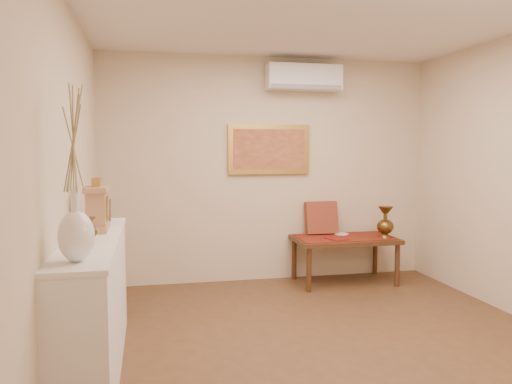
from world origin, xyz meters
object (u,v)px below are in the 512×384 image
object	(u,v)px
mantel_clock	(97,208)
white_vase	(74,168)
display_ledge	(94,305)
brass_urn_tall	(385,218)
low_table	(345,243)
wooden_chest	(100,209)

from	to	relation	value
mantel_clock	white_vase	bearing A→B (deg)	-90.64
display_ledge	mantel_clock	distance (m)	0.73
brass_urn_tall	low_table	world-z (taller)	brass_urn_tall
wooden_chest	low_table	world-z (taller)	wooden_chest
white_vase	display_ledge	xyz separation A→B (m)	(0.00, 0.77, -1.01)
white_vase	wooden_chest	bearing A→B (deg)	89.96
mantel_clock	wooden_chest	world-z (taller)	mantel_clock
mantel_clock	low_table	bearing A→B (deg)	30.66
white_vase	display_ledge	distance (m)	1.27
display_ledge	mantel_clock	bearing A→B (deg)	88.07
white_vase	brass_urn_tall	xyz separation A→B (m)	(3.13, 2.51, -0.72)
brass_urn_tall	low_table	bearing A→B (deg)	163.14
brass_urn_tall	display_ledge	size ratio (longest dim) A/B	0.22
white_vase	wooden_chest	xyz separation A→B (m)	(0.00, 1.42, -0.40)
low_table	display_ledge	bearing A→B (deg)	-144.90
brass_urn_tall	display_ledge	bearing A→B (deg)	-150.88
mantel_clock	low_table	size ratio (longest dim) A/B	0.34
mantel_clock	wooden_chest	xyz separation A→B (m)	(-0.01, 0.35, -0.05)
mantel_clock	display_ledge	bearing A→B (deg)	-91.93
display_ledge	wooden_chest	xyz separation A→B (m)	(-0.00, 0.65, 0.61)
white_vase	low_table	bearing A→B (deg)	44.71
display_ledge	low_table	size ratio (longest dim) A/B	1.68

